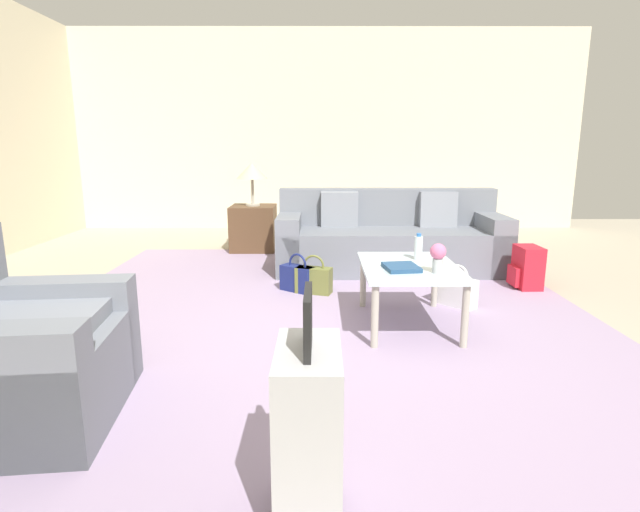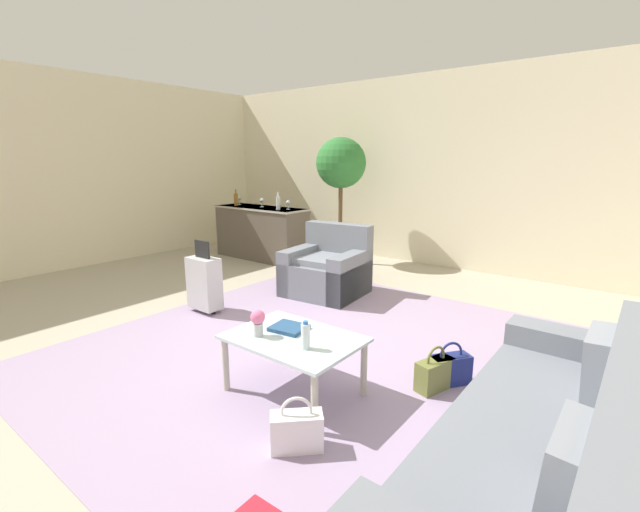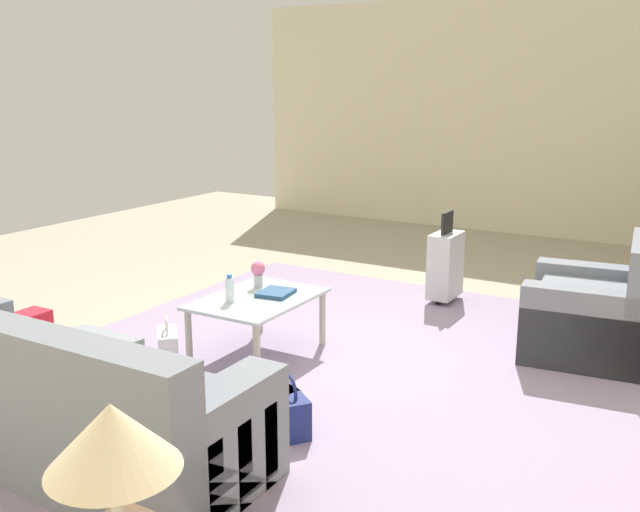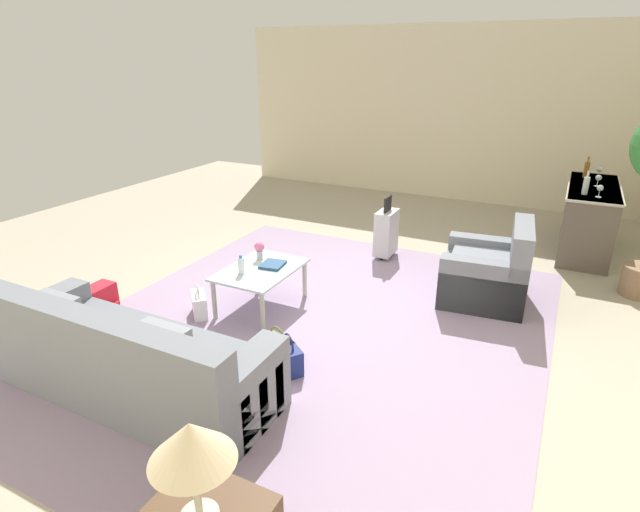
% 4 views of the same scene
% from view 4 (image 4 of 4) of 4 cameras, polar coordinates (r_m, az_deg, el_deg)
% --- Properties ---
extents(ground_plane, '(12.00, 12.00, 0.00)m').
position_cam_4_polar(ground_plane, '(5.61, -0.08, -5.20)').
color(ground_plane, '#A89E89').
extents(wall_left, '(0.12, 8.00, 3.10)m').
position_cam_4_polar(wall_left, '(9.83, 13.86, 15.42)').
color(wall_left, beige).
rests_on(wall_left, ground).
extents(area_rug, '(5.20, 4.40, 0.01)m').
position_cam_4_polar(area_rug, '(5.06, -1.13, -8.38)').
color(area_rug, '#9984A3').
rests_on(area_rug, ground).
extents(couch, '(0.87, 2.39, 0.85)m').
position_cam_4_polar(couch, '(4.29, -21.36, -11.55)').
color(couch, slate).
rests_on(couch, ground).
extents(armchair, '(1.04, 0.98, 0.91)m').
position_cam_4_polar(armchair, '(5.85, 18.91, -2.01)').
color(armchair, slate).
rests_on(armchair, ground).
extents(coffee_table, '(0.97, 0.69, 0.46)m').
position_cam_4_polar(coffee_table, '(5.36, -6.80, -2.02)').
color(coffee_table, silver).
rests_on(coffee_table, ground).
extents(water_bottle, '(0.06, 0.06, 0.20)m').
position_cam_4_polar(water_bottle, '(5.20, -9.00, -1.05)').
color(water_bottle, silver).
rests_on(water_bottle, coffee_table).
extents(coffee_table_book, '(0.29, 0.26, 0.03)m').
position_cam_4_polar(coffee_table_book, '(5.38, -5.43, -0.99)').
color(coffee_table_book, navy).
rests_on(coffee_table_book, coffee_table).
extents(flower_vase, '(0.11, 0.11, 0.21)m').
position_cam_4_polar(flower_vase, '(5.53, -6.94, 0.82)').
color(flower_vase, '#B2B7BC').
rests_on(flower_vase, coffee_table).
extents(table_lamp, '(0.39, 0.39, 0.54)m').
position_cam_4_polar(table_lamp, '(2.36, -14.50, -20.15)').
color(table_lamp, '#ADA899').
rests_on(table_lamp, side_table).
extents(bar_console, '(1.81, 0.65, 0.92)m').
position_cam_4_polar(bar_console, '(7.84, 28.29, 3.87)').
color(bar_console, brown).
rests_on(bar_console, ground).
extents(wine_glass_leftmost, '(0.08, 0.08, 0.15)m').
position_cam_4_polar(wine_glass_leftmost, '(8.33, 29.32, 8.58)').
color(wine_glass_leftmost, silver).
rests_on(wine_glass_leftmost, bar_console).
extents(wine_glass_left_of_centre, '(0.08, 0.08, 0.15)m').
position_cam_4_polar(wine_glass_left_of_centre, '(7.72, 29.22, 7.74)').
color(wine_glass_left_of_centre, silver).
rests_on(wine_glass_left_of_centre, bar_console).
extents(wine_glass_right_of_centre, '(0.08, 0.08, 0.15)m').
position_cam_4_polar(wine_glass_right_of_centre, '(7.11, 29.36, 6.72)').
color(wine_glass_right_of_centre, silver).
rests_on(wine_glass_right_of_centre, bar_console).
extents(wine_bottle_amber, '(0.07, 0.07, 0.30)m').
position_cam_4_polar(wine_bottle_amber, '(8.21, 28.16, 8.71)').
color(wine_bottle_amber, brown).
rests_on(wine_bottle_amber, bar_console).
extents(wine_bottle_clear, '(0.07, 0.07, 0.30)m').
position_cam_4_polar(wine_bottle_clear, '(7.18, 28.11, 7.15)').
color(wine_bottle_clear, silver).
rests_on(wine_bottle_clear, bar_console).
extents(suitcase_silver, '(0.40, 0.22, 0.85)m').
position_cam_4_polar(suitcase_silver, '(6.76, 7.58, 2.74)').
color(suitcase_silver, '#B7B7BC').
rests_on(suitcase_silver, ground).
extents(handbag_olive, '(0.23, 0.35, 0.36)m').
position_cam_4_polar(handbag_olive, '(4.53, -4.82, -10.58)').
color(handbag_olive, olive).
rests_on(handbag_olive, ground).
extents(handbag_white, '(0.33, 0.32, 0.36)m').
position_cam_4_polar(handbag_white, '(5.42, -13.63, -5.35)').
color(handbag_white, white).
rests_on(handbag_white, ground).
extents(handbag_navy, '(0.30, 0.34, 0.36)m').
position_cam_4_polar(handbag_navy, '(4.42, -3.57, -11.45)').
color(handbag_navy, navy).
rests_on(handbag_navy, ground).
extents(backpack_red, '(0.30, 0.26, 0.40)m').
position_cam_4_polar(backpack_red, '(5.59, -23.66, -5.08)').
color(backpack_red, red).
rests_on(backpack_red, ground).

